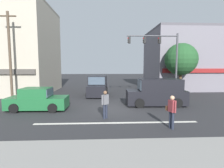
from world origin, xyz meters
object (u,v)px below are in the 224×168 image
(traffic_light_mast, at_px, (163,54))
(van_crossing_leftbound, at_px, (98,86))
(sedan_crossing_center, at_px, (38,100))
(pedestrian_foreground_with_bag, at_px, (172,110))
(van_parked_curbside, at_px, (157,93))
(street_tree, at_px, (181,59))
(pedestrian_mid_crossing, at_px, (105,103))
(utility_pole_near_left, at_px, (10,56))

(traffic_light_mast, distance_m, van_crossing_leftbound, 7.46)
(van_crossing_leftbound, bearing_deg, traffic_light_mast, -19.35)
(sedan_crossing_center, bearing_deg, pedestrian_foreground_with_bag, -27.34)
(van_parked_curbside, bearing_deg, sedan_crossing_center, -173.16)
(van_crossing_leftbound, xyz_separation_m, sedan_crossing_center, (-4.06, -6.28, -0.29))
(street_tree, bearing_deg, sedan_crossing_center, -154.07)
(van_crossing_leftbound, height_order, pedestrian_mid_crossing, van_crossing_leftbound)
(sedan_crossing_center, bearing_deg, van_crossing_leftbound, 57.10)
(van_crossing_leftbound, bearing_deg, pedestrian_foreground_with_bag, -69.05)
(van_parked_curbside, relative_size, pedestrian_mid_crossing, 2.79)
(pedestrian_mid_crossing, bearing_deg, pedestrian_foreground_with_bag, -29.36)
(street_tree, xyz_separation_m, traffic_light_mast, (-2.79, -2.35, 0.44))
(pedestrian_mid_crossing, bearing_deg, utility_pole_near_left, 145.47)
(van_crossing_leftbound, xyz_separation_m, pedestrian_foreground_with_bag, (4.00, -10.45, -0.05))
(traffic_light_mast, xyz_separation_m, pedestrian_mid_crossing, (-5.59, -6.39, -3.35))
(street_tree, height_order, utility_pole_near_left, utility_pole_near_left)
(van_crossing_leftbound, bearing_deg, utility_pole_near_left, -158.99)
(traffic_light_mast, distance_m, sedan_crossing_center, 11.71)
(utility_pole_near_left, height_order, pedestrian_foreground_with_bag, utility_pole_near_left)
(utility_pole_near_left, bearing_deg, street_tree, 10.30)
(utility_pole_near_left, xyz_separation_m, van_parked_curbside, (12.43, -2.30, -3.04))
(traffic_light_mast, bearing_deg, sedan_crossing_center, -158.64)
(utility_pole_near_left, distance_m, van_parked_curbside, 13.00)
(sedan_crossing_center, distance_m, pedestrian_mid_crossing, 5.34)
(sedan_crossing_center, relative_size, pedestrian_foreground_with_bag, 2.47)
(street_tree, xyz_separation_m, pedestrian_mid_crossing, (-8.38, -8.74, -2.91))
(sedan_crossing_center, bearing_deg, pedestrian_mid_crossing, -25.92)
(traffic_light_mast, xyz_separation_m, pedestrian_foreground_with_bag, (-2.32, -8.23, -3.35))
(van_crossing_leftbound, xyz_separation_m, van_parked_curbside, (4.87, -5.21, 0.00))
(street_tree, relative_size, sedan_crossing_center, 1.37)
(pedestrian_foreground_with_bag, bearing_deg, van_parked_curbside, 80.55)
(street_tree, bearing_deg, pedestrian_mid_crossing, -133.81)
(sedan_crossing_center, bearing_deg, traffic_light_mast, 21.36)
(street_tree, relative_size, van_parked_curbside, 1.21)
(traffic_light_mast, height_order, van_parked_curbside, traffic_light_mast)
(utility_pole_near_left, distance_m, sedan_crossing_center, 5.90)
(van_parked_curbside, bearing_deg, utility_pole_near_left, 169.50)
(pedestrian_foreground_with_bag, bearing_deg, utility_pole_near_left, 146.87)
(utility_pole_near_left, bearing_deg, van_crossing_leftbound, 21.01)
(pedestrian_foreground_with_bag, relative_size, pedestrian_mid_crossing, 1.00)
(van_crossing_leftbound, relative_size, pedestrian_foreground_with_bag, 2.81)
(traffic_light_mast, distance_m, pedestrian_mid_crossing, 9.13)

